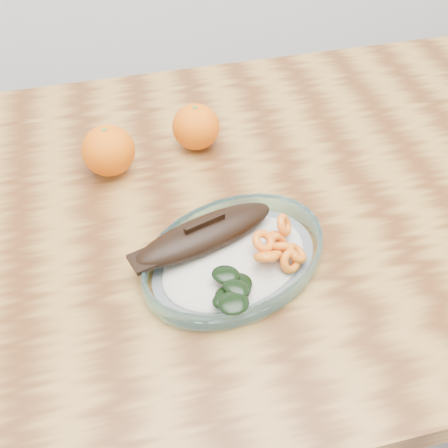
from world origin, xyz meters
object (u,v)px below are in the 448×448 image
at_px(orange_right, 196,127).
at_px(plated_meal, 234,255).
at_px(dining_table, 233,245).
at_px(orange_left, 108,151).

bearing_deg(orange_right, plated_meal, -91.09).
bearing_deg(dining_table, orange_left, 146.04).
height_order(dining_table, plated_meal, plated_meal).
xyz_separation_m(orange_left, orange_right, (0.15, 0.03, -0.00)).
bearing_deg(orange_left, plated_meal, -59.31).
distance_m(plated_meal, orange_left, 0.28).
bearing_deg(dining_table, plated_meal, -104.65).
xyz_separation_m(dining_table, orange_left, (-0.17, 0.12, 0.14)).
xyz_separation_m(dining_table, orange_right, (-0.03, 0.15, 0.14)).
distance_m(orange_left, orange_right, 0.15).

